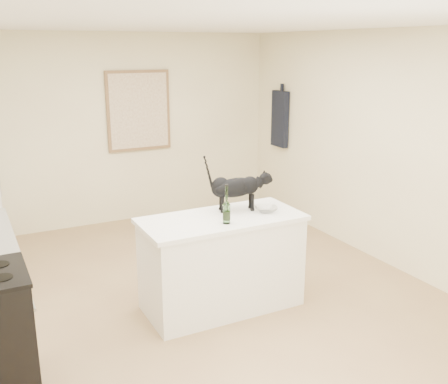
{
  "coord_description": "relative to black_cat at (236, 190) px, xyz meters",
  "views": [
    {
      "loc": [
        -1.94,
        -4.21,
        2.41
      ],
      "look_at": [
        0.15,
        -0.15,
        1.12
      ],
      "focal_mm": 41.49,
      "sensor_mm": 36.0,
      "label": 1
    }
  ],
  "objects": [
    {
      "name": "floor",
      "position": [
        -0.31,
        0.08,
        -1.1
      ],
      "size": [
        5.5,
        5.5,
        0.0
      ],
      "primitive_type": "plane",
      "color": "#A18155",
      "rests_on": "ground"
    },
    {
      "name": "ceiling",
      "position": [
        -0.31,
        0.08,
        1.5
      ],
      "size": [
        5.5,
        5.5,
        0.0
      ],
      "primitive_type": "plane",
      "rotation": [
        3.14,
        0.0,
        0.0
      ],
      "color": "white",
      "rests_on": "ground"
    },
    {
      "name": "wall_back",
      "position": [
        -0.31,
        2.83,
        0.2
      ],
      "size": [
        4.5,
        0.0,
        4.5
      ],
      "primitive_type": "plane",
      "rotation": [
        1.57,
        0.0,
        0.0
      ],
      "color": "beige",
      "rests_on": "ground"
    },
    {
      "name": "wall_right",
      "position": [
        1.94,
        0.08,
        0.2
      ],
      "size": [
        0.0,
        5.5,
        5.5
      ],
      "primitive_type": "plane",
      "rotation": [
        1.57,
        0.0,
        -1.57
      ],
      "color": "beige",
      "rests_on": "ground"
    },
    {
      "name": "island_base",
      "position": [
        -0.21,
        -0.12,
        -0.67
      ],
      "size": [
        1.44,
        0.67,
        0.86
      ],
      "primitive_type": "cube",
      "color": "white",
      "rests_on": "floor"
    },
    {
      "name": "island_top",
      "position": [
        -0.21,
        -0.12,
        -0.22
      ],
      "size": [
        1.5,
        0.7,
        0.04
      ],
      "primitive_type": "cube",
      "color": "white",
      "rests_on": "island_base"
    },
    {
      "name": "artwork_frame",
      "position": [
        -0.01,
        2.8,
        0.45
      ],
      "size": [
        0.9,
        0.03,
        1.1
      ],
      "primitive_type": "cube",
      "color": "brown",
      "rests_on": "wall_back"
    },
    {
      "name": "artwork_canvas",
      "position": [
        -0.01,
        2.78,
        0.45
      ],
      "size": [
        0.82,
        0.0,
        1.02
      ],
      "primitive_type": "cube",
      "color": "beige",
      "rests_on": "wall_back"
    },
    {
      "name": "hanging_garment",
      "position": [
        1.88,
        2.13,
        0.3
      ],
      "size": [
        0.08,
        0.34,
        0.8
      ],
      "primitive_type": "cube",
      "color": "black",
      "rests_on": "wall_right"
    },
    {
      "name": "black_cat",
      "position": [
        0.0,
        0.0,
        0.0
      ],
      "size": [
        0.6,
        0.33,
        0.41
      ],
      "primitive_type": null,
      "rotation": [
        0.0,
        0.0,
        -0.28
      ],
      "color": "black",
      "rests_on": "island_top"
    },
    {
      "name": "wine_bottle",
      "position": [
        -0.25,
        -0.29,
        -0.05
      ],
      "size": [
        0.07,
        0.07,
        0.31
      ],
      "primitive_type": "cylinder",
      "rotation": [
        0.0,
        0.0,
        0.02
      ],
      "color": "#2C6227",
      "rests_on": "island_top"
    },
    {
      "name": "glass_bowl",
      "position": [
        0.23,
        -0.17,
        -0.18
      ],
      "size": [
        0.27,
        0.27,
        0.05
      ],
      "primitive_type": "imported",
      "rotation": [
        0.0,
        0.0,
        -0.32
      ],
      "color": "white",
      "rests_on": "island_top"
    }
  ]
}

